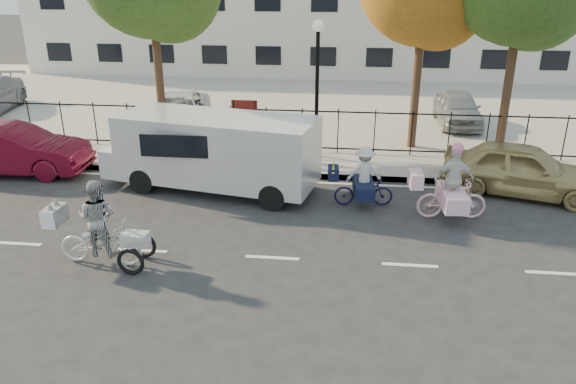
# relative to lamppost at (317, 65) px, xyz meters

# --- Properties ---
(ground) EXTENTS (120.00, 120.00, 0.00)m
(ground) POSITION_rel_lamppost_xyz_m (-0.50, -6.80, -3.11)
(ground) COLOR #333334
(road_markings) EXTENTS (60.00, 9.52, 0.01)m
(road_markings) POSITION_rel_lamppost_xyz_m (-0.50, -6.80, -3.11)
(road_markings) COLOR silver
(road_markings) RESTS_ON ground
(curb) EXTENTS (60.00, 0.10, 0.15)m
(curb) POSITION_rel_lamppost_xyz_m (-0.50, -1.75, -3.04)
(curb) COLOR #A8A399
(curb) RESTS_ON ground
(sidewalk) EXTENTS (60.00, 2.20, 0.15)m
(sidewalk) POSITION_rel_lamppost_xyz_m (-0.50, -0.70, -3.04)
(sidewalk) COLOR #A8A399
(sidewalk) RESTS_ON ground
(parking_lot) EXTENTS (60.00, 15.60, 0.15)m
(parking_lot) POSITION_rel_lamppost_xyz_m (-0.50, 8.20, -3.04)
(parking_lot) COLOR #A8A399
(parking_lot) RESTS_ON ground
(iron_fence) EXTENTS (58.00, 0.06, 1.50)m
(iron_fence) POSITION_rel_lamppost_xyz_m (-0.50, 0.40, -2.21)
(iron_fence) COLOR black
(iron_fence) RESTS_ON sidewalk
(building) EXTENTS (34.00, 10.00, 6.00)m
(building) POSITION_rel_lamppost_xyz_m (-0.50, 18.20, -0.11)
(building) COLOR silver
(building) RESTS_ON ground
(lamppost) EXTENTS (0.36, 0.36, 4.33)m
(lamppost) POSITION_rel_lamppost_xyz_m (0.00, 0.00, 0.00)
(lamppost) COLOR black
(lamppost) RESTS_ON sidewalk
(street_sign) EXTENTS (0.85, 0.06, 1.80)m
(street_sign) POSITION_rel_lamppost_xyz_m (-2.35, 0.00, -1.70)
(street_sign) COLOR black
(street_sign) RESTS_ON sidewalk
(zebra_trike) EXTENTS (2.24, 0.86, 1.92)m
(zebra_trike) POSITION_rel_lamppost_xyz_m (-4.12, -7.43, -2.37)
(zebra_trike) COLOR silver
(zebra_trike) RESTS_ON ground
(unicorn_bike) EXTENTS (2.01, 1.40, 2.02)m
(unicorn_bike) POSITION_rel_lamppost_xyz_m (3.68, -4.22, -2.37)
(unicorn_bike) COLOR #FFC2CE
(unicorn_bike) RESTS_ON ground
(bull_bike) EXTENTS (1.77, 1.22, 1.63)m
(bull_bike) POSITION_rel_lamppost_xyz_m (1.49, -3.60, -2.46)
(bull_bike) COLOR #141036
(bull_bike) RESTS_ON ground
(white_van) EXTENTS (6.37, 3.09, 2.15)m
(white_van) POSITION_rel_lamppost_xyz_m (-2.69, -2.92, -1.93)
(white_van) COLOR silver
(white_van) RESTS_ON ground
(red_sedan) EXTENTS (4.63, 1.82, 1.50)m
(red_sedan) POSITION_rel_lamppost_xyz_m (-9.15, -2.30, -2.36)
(red_sedan) COLOR #5C0A1D
(red_sedan) RESTS_ON ground
(gold_sedan) EXTENTS (4.63, 2.92, 1.47)m
(gold_sedan) POSITION_rel_lamppost_xyz_m (5.92, -2.30, -2.38)
(gold_sedan) COLOR tan
(gold_sedan) RESTS_ON ground
(pedestrian) EXTENTS (0.62, 0.42, 1.68)m
(pedestrian) POSITION_rel_lamppost_xyz_m (-3.83, 0.00, -2.12)
(pedestrian) COLOR black
(pedestrian) RESTS_ON sidewalk
(lot_car_b) EXTENTS (2.75, 4.81, 1.26)m
(lot_car_b) POSITION_rel_lamppost_xyz_m (-5.50, 2.96, -2.33)
(lot_car_b) COLOR white
(lot_car_b) RESTS_ON parking_lot
(lot_car_d) EXTENTS (1.60, 3.83, 1.30)m
(lot_car_d) POSITION_rel_lamppost_xyz_m (5.25, 4.54, -2.31)
(lot_car_d) COLOR #93979A
(lot_car_d) RESTS_ON parking_lot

